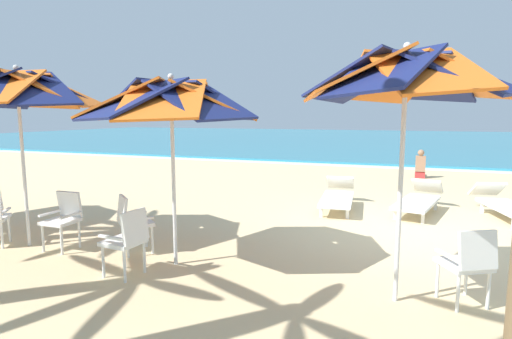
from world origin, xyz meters
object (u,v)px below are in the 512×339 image
at_px(beach_umbrella_2, 18,91).
at_px(plastic_chair_3, 64,217).
at_px(plastic_chair_2, 127,238).
at_px(sun_lounger_1, 419,199).
at_px(plastic_chair_1, 132,220).
at_px(beach_umbrella_0, 406,78).
at_px(beach_umbrella_1, 171,102).
at_px(plastic_chair_0, 468,261).
at_px(sun_lounger_2, 338,196).
at_px(beachgoer_seated, 420,168).
at_px(sun_lounger_0, 506,204).

height_order(beach_umbrella_2, plastic_chair_3, beach_umbrella_2).
bearing_deg(plastic_chair_2, sun_lounger_1, 54.28).
bearing_deg(plastic_chair_1, beach_umbrella_0, -4.60).
xyz_separation_m(beach_umbrella_1, plastic_chair_1, (-0.84, 0.18, -1.70)).
bearing_deg(sun_lounger_1, plastic_chair_3, -139.74).
xyz_separation_m(plastic_chair_0, plastic_chair_3, (-5.50, -0.01, 0.00)).
distance_m(plastic_chair_0, sun_lounger_2, 4.59).
bearing_deg(beachgoer_seated, sun_lounger_2, -108.38).
relative_size(beach_umbrella_1, sun_lounger_1, 1.15).
xyz_separation_m(plastic_chair_1, beachgoer_seated, (4.18, 9.37, -0.20)).
distance_m(beach_umbrella_0, beachgoer_seated, 9.91).
height_order(beach_umbrella_1, sun_lounger_1, beach_umbrella_1).
relative_size(plastic_chair_0, plastic_chair_1, 1.00).
distance_m(plastic_chair_0, beach_umbrella_1, 3.95).
bearing_deg(beachgoer_seated, sun_lounger_1, -91.71).
xyz_separation_m(plastic_chair_0, sun_lounger_2, (-2.02, 4.12, -0.22)).
bearing_deg(plastic_chair_0, sun_lounger_1, 94.96).
distance_m(plastic_chair_1, sun_lounger_0, 7.04).
distance_m(plastic_chair_1, sun_lounger_1, 5.79).
distance_m(plastic_chair_3, sun_lounger_1, 6.72).
bearing_deg(plastic_chair_2, plastic_chair_3, 160.67).
height_order(beach_umbrella_0, plastic_chair_2, beach_umbrella_0).
bearing_deg(beachgoer_seated, plastic_chair_0, -88.68).
xyz_separation_m(beach_umbrella_2, beachgoer_seated, (5.93, 9.65, -2.09)).
bearing_deg(sun_lounger_2, beachgoer_seated, 71.62).
relative_size(beach_umbrella_0, plastic_chair_2, 3.19).
relative_size(beach_umbrella_1, sun_lounger_2, 1.17).
bearing_deg(sun_lounger_0, plastic_chair_2, -135.79).
xyz_separation_m(beach_umbrella_0, sun_lounger_2, (-1.31, 4.24, -2.12)).
relative_size(plastic_chair_0, plastic_chair_3, 1.00).
height_order(plastic_chair_2, beach_umbrella_2, beach_umbrella_2).
bearing_deg(plastic_chair_3, plastic_chair_2, -19.33).
height_order(beach_umbrella_1, plastic_chair_3, beach_umbrella_1).
bearing_deg(beach_umbrella_1, sun_lounger_0, 42.67).
height_order(beach_umbrella_0, beach_umbrella_2, beach_umbrella_2).
height_order(beach_umbrella_1, beach_umbrella_2, beach_umbrella_2).
distance_m(beach_umbrella_1, plastic_chair_2, 1.82).
bearing_deg(beach_umbrella_2, sun_lounger_0, 31.45).
xyz_separation_m(sun_lounger_1, beachgoer_seated, (0.16, 5.22, 0.01)).
relative_size(plastic_chair_3, sun_lounger_0, 0.39).
height_order(beach_umbrella_0, plastic_chair_1, beach_umbrella_0).
relative_size(plastic_chair_1, sun_lounger_2, 0.40).
xyz_separation_m(plastic_chair_1, sun_lounger_0, (5.62, 4.23, -0.22)).
xyz_separation_m(plastic_chair_1, sun_lounger_2, (2.38, 3.94, -0.22)).
bearing_deg(plastic_chair_1, beachgoer_seated, 65.95).
relative_size(beach_umbrella_1, beachgoer_seated, 2.77).
xyz_separation_m(beach_umbrella_2, sun_lounger_0, (7.37, 4.51, -2.10)).
bearing_deg(sun_lounger_0, plastic_chair_0, -105.47).
bearing_deg(plastic_chair_3, beach_umbrella_0, -1.29).
bearing_deg(beachgoer_seated, plastic_chair_2, -109.99).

